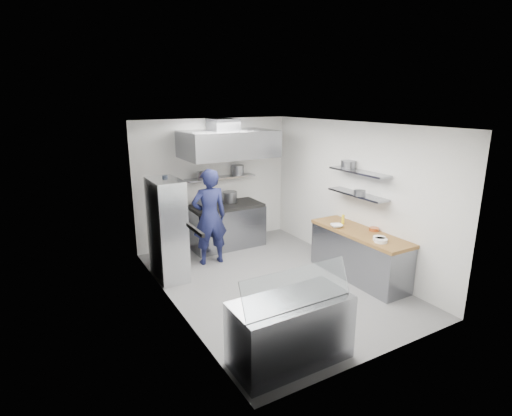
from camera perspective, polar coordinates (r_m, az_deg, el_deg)
floor at (r=7.33m, az=2.38°, el=-10.55°), size 5.00×5.00×0.00m
ceiling at (r=6.61m, az=2.65°, el=11.85°), size 5.00×5.00×0.00m
wall_back at (r=8.99m, az=-6.05°, el=3.69°), size 3.60×2.80×0.02m
wall_front at (r=5.02m, az=18.03°, el=-6.44°), size 3.60×2.80×0.02m
wall_left at (r=6.11m, az=-11.94°, el=-2.14°), size 2.80×5.00×0.02m
wall_right at (r=7.92m, az=13.58°, el=1.76°), size 2.80×5.00×0.02m
gas_range at (r=8.92m, az=-4.25°, el=-2.67°), size 1.60×0.80×0.90m
cooktop at (r=8.79m, az=-4.31°, el=0.31°), size 1.57×0.78×0.06m
stock_pot_left at (r=8.61m, az=-7.77°, el=0.79°), size 0.26×0.26×0.20m
stock_pot_mid at (r=8.97m, az=-3.77°, el=1.62°), size 0.33×0.33×0.24m
over_range_shelf at (r=8.87m, az=-5.06°, el=4.34°), size 1.60×0.30×0.04m
shelf_pot_a at (r=8.53m, az=-7.38°, el=4.59°), size 0.29×0.29×0.18m
shelf_pot_b at (r=9.07m, az=-2.61°, el=5.46°), size 0.28×0.28×0.22m
extractor_hood at (r=8.38m, az=-3.97°, el=9.12°), size 1.90×1.15×0.55m
hood_duct at (r=8.55m, az=-4.69°, el=11.78°), size 0.55×0.55×0.24m
red_firebox at (r=8.52m, az=-13.60°, el=2.83°), size 0.22×0.10×0.26m
chef at (r=7.89m, az=-6.66°, el=-1.27°), size 0.74×0.53×1.92m
wire_rack at (r=7.38m, az=-12.57°, el=-3.01°), size 0.50×0.90×1.85m
rack_bin_a at (r=7.27m, az=-12.13°, el=-4.29°), size 0.17×0.22×0.20m
rack_bin_b at (r=7.42m, az=-13.11°, el=0.08°), size 0.15×0.19×0.17m
rack_jar at (r=7.27m, az=-12.85°, el=3.85°), size 0.10×0.10×0.18m
knife_strip at (r=5.26m, az=-8.68°, el=-3.12°), size 0.04×0.55×0.05m
prep_counter_base at (r=7.59m, az=14.45°, el=-6.66°), size 0.62×2.00×0.84m
prep_counter_top at (r=7.44m, az=14.68°, el=-3.44°), size 0.65×2.04×0.06m
plate_stack_a at (r=7.04m, az=17.21°, el=-4.18°), size 0.21×0.21×0.06m
plate_stack_b at (r=6.95m, az=17.41°, el=-4.46°), size 0.21×0.21×0.06m
copper_pan at (r=7.51m, az=16.51°, el=-2.92°), size 0.17×0.17×0.06m
squeeze_bottle at (r=7.75m, az=12.32°, el=-1.61°), size 0.05×0.05×0.18m
mixing_bowl at (r=7.54m, az=11.41°, el=-2.51°), size 0.30×0.30×0.05m
wall_shelf_lower at (r=7.58m, az=14.29°, el=1.89°), size 0.30×1.30×0.04m
wall_shelf_upper at (r=7.50m, az=14.50°, el=5.02°), size 0.30×1.30×0.04m
shelf_pot_c at (r=7.38m, az=14.59°, el=2.08°), size 0.21×0.21×0.10m
shelf_pot_d at (r=7.76m, az=13.04°, el=6.11°), size 0.28×0.28×0.14m
display_case at (r=5.18m, az=4.95°, el=-17.06°), size 1.50×0.70×0.85m
display_glass at (r=4.78m, az=5.96°, el=-11.16°), size 1.47×0.19×0.42m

